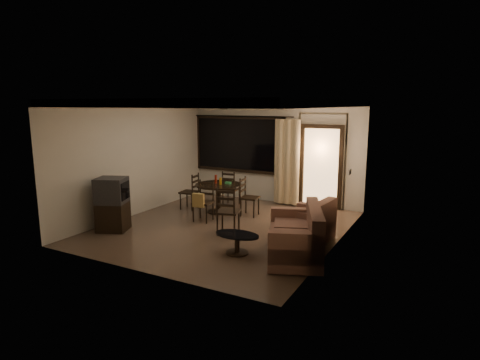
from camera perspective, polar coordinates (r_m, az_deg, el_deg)
The scene contains 12 objects.
ground at distance 9.06m, azimuth -2.21°, elevation -6.70°, with size 5.50×5.50×0.00m, color #7F6651.
room_shell at distance 10.01m, azimuth 5.82°, elevation 5.62°, with size 5.50×6.70×5.50m.
dining_table at distance 10.16m, azimuth -3.06°, elevation -1.43°, with size 1.17×1.17×0.95m.
dining_chair_west at distance 10.60m, azimuth -7.15°, elevation -2.61°, with size 0.46×0.46×0.95m.
dining_chair_east at distance 9.90m, azimuth 1.33°, elevation -3.48°, with size 0.46×0.46×0.95m.
dining_chair_south at distance 9.47m, azimuth -5.28°, elevation -4.04°, with size 0.46×0.51×0.95m.
dining_chair_north at distance 10.92m, azimuth -1.29°, elevation -2.13°, with size 0.46×0.46×0.95m.
tv_cabinet at distance 9.11m, azimuth -17.69°, elevation -3.29°, with size 0.77×0.74×1.17m.
sofa at distance 7.32m, azimuth 8.29°, elevation -8.13°, with size 1.47×1.91×0.91m.
armchair at distance 8.25m, azimuth 10.17°, elevation -6.13°, with size 0.91×0.91×0.83m.
coffee_table at distance 7.45m, azimuth -0.41°, elevation -8.59°, with size 0.86×0.51×0.38m.
side_chair at distance 8.50m, azimuth -1.71°, elevation -5.72°, with size 0.55×0.55×1.03m.
Camera 1 is at (4.38, -7.45, 2.72)m, focal length 30.00 mm.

